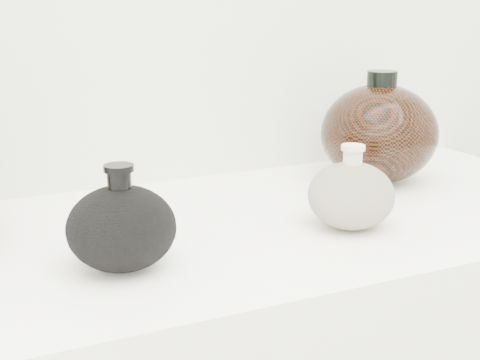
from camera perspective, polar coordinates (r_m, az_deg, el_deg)
name	(u,v)px	position (r m, az deg, el deg)	size (l,w,h in m)	color
black_gourd_vase	(122,227)	(0.78, -10.08, -3.98)	(0.13, 0.13, 0.12)	black
cream_gourd_vase	(351,195)	(0.91, 9.46, -1.25)	(0.15, 0.15, 0.12)	#C6AE99
right_round_pot	(379,133)	(1.14, 11.78, 3.95)	(0.21, 0.21, 0.19)	black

